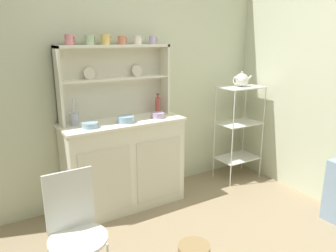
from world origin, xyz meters
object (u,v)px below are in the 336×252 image
object	(u,v)px
hutch_shelf_unit	(114,76)
utensil_jar	(74,119)
cup_rose_0	(69,40)
jam_bottle	(158,105)
bakers_rack	(239,122)
porcelain_teapot	(242,80)
hutch_cabinet	(124,163)
bowl_mixing_large	(90,125)
wire_chair	(75,225)

from	to	relation	value
hutch_shelf_unit	utensil_jar	distance (m)	0.56
cup_rose_0	utensil_jar	world-z (taller)	cup_rose_0
hutch_shelf_unit	jam_bottle	world-z (taller)	hutch_shelf_unit
bakers_rack	porcelain_teapot	xyz separation A→B (m)	(-0.00, 0.00, 0.49)
hutch_cabinet	utensil_jar	size ratio (longest dim) A/B	4.76
cup_rose_0	bowl_mixing_large	world-z (taller)	cup_rose_0
hutch_shelf_unit	utensil_jar	size ratio (longest dim) A/B	4.45
bowl_mixing_large	jam_bottle	bearing A→B (deg)	11.66
cup_rose_0	porcelain_teapot	size ratio (longest dim) A/B	0.37
bakers_rack	bowl_mixing_large	distance (m)	1.78
porcelain_teapot	hutch_shelf_unit	bearing A→B (deg)	170.09
utensil_jar	hutch_shelf_unit	bearing A→B (deg)	11.35
hutch_shelf_unit	bowl_mixing_large	distance (m)	0.57
wire_chair	utensil_jar	bearing A→B (deg)	105.33
wire_chair	bowl_mixing_large	size ratio (longest dim) A/B	5.97
hutch_shelf_unit	porcelain_teapot	size ratio (longest dim) A/B	4.54
cup_rose_0	porcelain_teapot	distance (m)	1.90
hutch_shelf_unit	utensil_jar	bearing A→B (deg)	-168.65
utensil_jar	hutch_cabinet	bearing A→B (deg)	-10.24
cup_rose_0	bowl_mixing_large	bearing A→B (deg)	-70.27
jam_bottle	utensil_jar	world-z (taller)	utensil_jar
hutch_cabinet	wire_chair	xyz separation A→B (m)	(-0.75, -0.93, 0.07)
bakers_rack	hutch_shelf_unit	bearing A→B (deg)	170.10
cup_rose_0	utensil_jar	bearing A→B (deg)	-114.91
utensil_jar	jam_bottle	bearing A→B (deg)	0.55
bakers_rack	bowl_mixing_large	xyz separation A→B (m)	(-1.76, 0.01, 0.22)
hutch_shelf_unit	cup_rose_0	bearing A→B (deg)	-174.11
jam_bottle	porcelain_teapot	xyz separation A→B (m)	(0.99, -0.17, 0.21)
jam_bottle	utensil_jar	bearing A→B (deg)	-179.45
hutch_cabinet	jam_bottle	bearing A→B (deg)	11.29
bakers_rack	hutch_cabinet	bearing A→B (deg)	176.64
bowl_mixing_large	cup_rose_0	bearing A→B (deg)	109.73
jam_bottle	utensil_jar	size ratio (longest dim) A/B	0.85
utensil_jar	cup_rose_0	bearing A→B (deg)	65.09
hutch_cabinet	utensil_jar	world-z (taller)	utensil_jar
porcelain_teapot	cup_rose_0	bearing A→B (deg)	173.59
hutch_cabinet	porcelain_teapot	xyz separation A→B (m)	(1.42, -0.08, 0.73)
jam_bottle	bakers_rack	bearing A→B (deg)	-9.73
porcelain_teapot	jam_bottle	bearing A→B (deg)	170.25
cup_rose_0	utensil_jar	distance (m)	0.68
hutch_cabinet	wire_chair	world-z (taller)	hutch_cabinet
wire_chair	bowl_mixing_large	world-z (taller)	bowl_mixing_large
wire_chair	jam_bottle	world-z (taller)	jam_bottle
hutch_shelf_unit	cup_rose_0	world-z (taller)	cup_rose_0
bowl_mixing_large	porcelain_teapot	xyz separation A→B (m)	(1.76, -0.01, 0.28)
wire_chair	cup_rose_0	size ratio (longest dim) A/B	9.43
hutch_shelf_unit	wire_chair	size ratio (longest dim) A/B	1.28
jam_bottle	porcelain_teapot	size ratio (longest dim) A/B	0.87
wire_chair	utensil_jar	distance (m)	1.14
hutch_cabinet	porcelain_teapot	size ratio (longest dim) A/B	4.85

